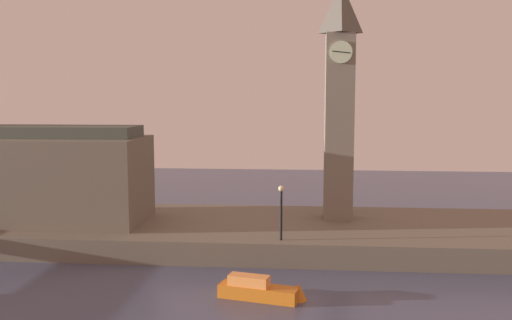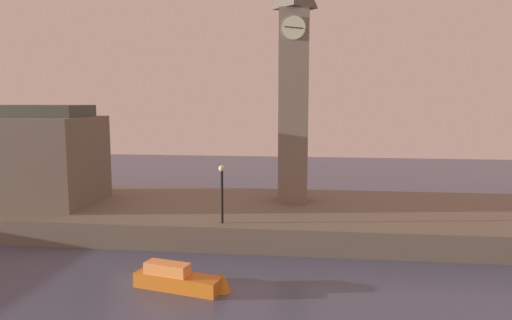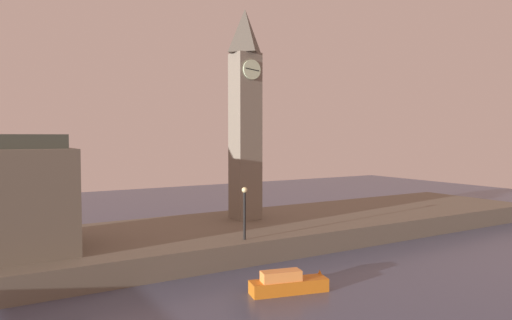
# 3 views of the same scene
# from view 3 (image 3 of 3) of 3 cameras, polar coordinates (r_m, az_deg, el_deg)

# --- Properties ---
(far_embankment) EXTENTS (70.00, 12.00, 1.50)m
(far_embankment) POSITION_cam_3_polar(r_m,az_deg,el_deg) (33.33, -11.19, -9.92)
(far_embankment) COLOR #6B6051
(far_embankment) RESTS_ON ground
(clock_tower) EXTENTS (2.21, 2.26, 16.67)m
(clock_tower) POSITION_cam_3_polar(r_m,az_deg,el_deg) (37.19, -1.34, 6.00)
(clock_tower) COLOR slate
(clock_tower) RESTS_ON far_embankment
(streetlamp) EXTENTS (0.36, 0.36, 3.38)m
(streetlamp) POSITION_cam_3_polar(r_m,az_deg,el_deg) (29.87, -1.41, -5.70)
(streetlamp) COLOR black
(streetlamp) RESTS_ON far_embankment
(boat_patrol_orange) EXTENTS (4.77, 2.05, 1.36)m
(boat_patrol_orange) POSITION_cam_3_polar(r_m,az_deg,el_deg) (25.23, 4.68, -14.78)
(boat_patrol_orange) COLOR orange
(boat_patrol_orange) RESTS_ON ground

